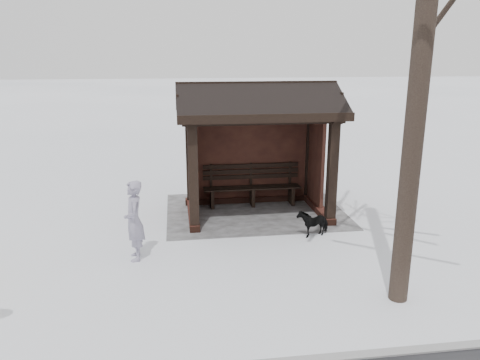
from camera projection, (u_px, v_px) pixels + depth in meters
name	position (u px, v px, depth m)	size (l,w,h in m)	color
ground	(256.00, 214.00, 11.10)	(120.00, 120.00, 0.00)	white
kerb	(332.00, 359.00, 5.84)	(120.00, 0.15, 0.06)	gray
trampled_patch	(255.00, 211.00, 11.28)	(4.20, 3.20, 0.02)	gray
bus_shelter	(256.00, 122.00, 10.67)	(3.60, 2.40, 3.09)	#361B13
pedestrian	(134.00, 221.00, 8.50)	(0.55, 0.36, 1.50)	#918BA4
dog	(313.00, 222.00, 9.75)	(0.30, 0.66, 0.56)	black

